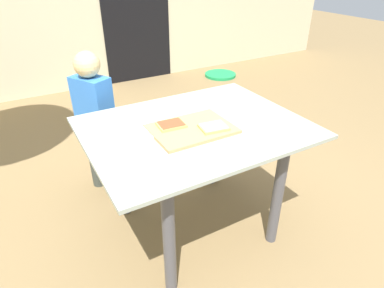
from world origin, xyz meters
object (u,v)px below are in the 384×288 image
at_px(child_left, 95,117).
at_px(pizza_slice_far_left, 171,125).
at_px(pizza_slice_near_right, 214,127).
at_px(dining_table, 195,146).
at_px(plate_white_right, 224,101).
at_px(cutting_board, 192,129).
at_px(garden_hose_coil, 220,75).
at_px(plate_white_left, 142,132).

bearing_deg(child_left, pizza_slice_far_left, -68.80).
bearing_deg(pizza_slice_near_right, dining_table, 115.18).
xyz_separation_m(pizza_slice_near_right, plate_white_right, (0.27, 0.30, -0.02)).
relative_size(cutting_board, garden_hose_coil, 0.96).
height_order(dining_table, plate_white_right, plate_white_right).
xyz_separation_m(dining_table, plate_white_left, (-0.28, 0.07, 0.13)).
xyz_separation_m(pizza_slice_far_left, pizza_slice_near_right, (0.18, -0.13, 0.00)).
distance_m(pizza_slice_far_left, child_left, 0.70).
distance_m(pizza_slice_far_left, plate_white_right, 0.48).
distance_m(dining_table, garden_hose_coil, 3.06).
relative_size(pizza_slice_far_left, garden_hose_coil, 0.34).
bearing_deg(dining_table, garden_hose_coil, 53.02).
bearing_deg(pizza_slice_near_right, plate_white_right, 47.81).
xyz_separation_m(pizza_slice_near_right, child_left, (-0.43, 0.77, -0.16)).
relative_size(plate_white_right, child_left, 0.18).
xyz_separation_m(dining_table, garden_hose_coil, (1.81, 2.40, -0.57)).
bearing_deg(garden_hose_coil, plate_white_left, -131.79).
relative_size(cutting_board, plate_white_right, 2.28).
distance_m(pizza_slice_near_right, plate_white_left, 0.37).
height_order(pizza_slice_far_left, plate_white_left, pizza_slice_far_left).
bearing_deg(pizza_slice_far_left, plate_white_right, 20.15).
xyz_separation_m(dining_table, cutting_board, (-0.04, -0.04, 0.14)).
xyz_separation_m(plate_white_right, child_left, (-0.70, 0.47, -0.14)).
distance_m(plate_white_right, plate_white_left, 0.61).
bearing_deg(garden_hose_coil, pizza_slice_near_right, -125.11).
height_order(cutting_board, pizza_slice_near_right, pizza_slice_near_right).
relative_size(dining_table, pizza_slice_far_left, 7.83).
xyz_separation_m(pizza_slice_near_right, garden_hose_coil, (1.76, 2.50, -0.72)).
xyz_separation_m(plate_white_left, child_left, (-0.10, 0.61, -0.14)).
bearing_deg(plate_white_left, garden_hose_coil, 48.21).
height_order(plate_white_right, plate_white_left, same).
xyz_separation_m(dining_table, pizza_slice_far_left, (-0.13, 0.03, 0.15)).
xyz_separation_m(cutting_board, plate_white_left, (-0.24, 0.10, -0.00)).
height_order(dining_table, pizza_slice_far_left, pizza_slice_far_left).
distance_m(dining_table, plate_white_right, 0.40).
distance_m(pizza_slice_far_left, garden_hose_coil, 3.14).
height_order(plate_white_right, garden_hose_coil, plate_white_right).
xyz_separation_m(plate_white_right, plate_white_left, (-0.60, -0.13, 0.00)).
relative_size(plate_white_right, plate_white_left, 1.00).
distance_m(child_left, garden_hose_coil, 2.84).
height_order(dining_table, cutting_board, cutting_board).
bearing_deg(cutting_board, plate_white_left, 156.70).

